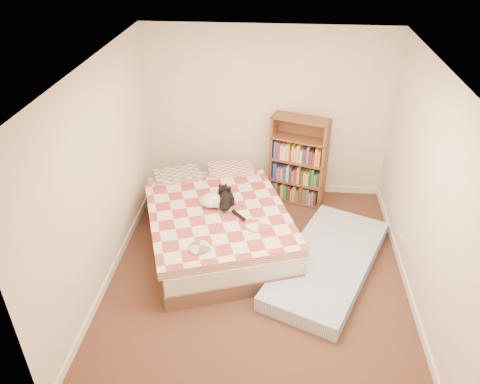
# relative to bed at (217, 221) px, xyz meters

# --- Properties ---
(room) EXTENTS (3.51, 4.01, 2.51)m
(room) POSITION_rel_bed_xyz_m (0.57, -0.64, 0.92)
(room) COLOR #4C2E20
(room) RESTS_ON ground
(bed) EXTENTS (2.26, 2.69, 0.61)m
(bed) POSITION_rel_bed_xyz_m (0.00, 0.00, 0.00)
(bed) COLOR brown
(bed) RESTS_ON room
(bookshelf) EXTENTS (0.88, 0.51, 1.34)m
(bookshelf) POSITION_rel_bed_xyz_m (1.05, 1.08, 0.23)
(bookshelf) COLOR brown
(bookshelf) RESTS_ON room
(floor_mattress) EXTENTS (1.70, 2.30, 0.19)m
(floor_mattress) POSITION_rel_bed_xyz_m (1.42, -0.49, -0.18)
(floor_mattress) COLOR #7792C7
(floor_mattress) RESTS_ON room
(black_cat) EXTENTS (0.31, 0.74, 0.17)m
(black_cat) POSITION_rel_bed_xyz_m (0.13, 0.02, 0.35)
(black_cat) COLOR black
(black_cat) RESTS_ON bed
(white_dog) EXTENTS (0.29, 0.30, 0.14)m
(white_dog) POSITION_rel_bed_xyz_m (-0.05, -0.04, 0.34)
(white_dog) COLOR white
(white_dog) RESTS_ON bed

